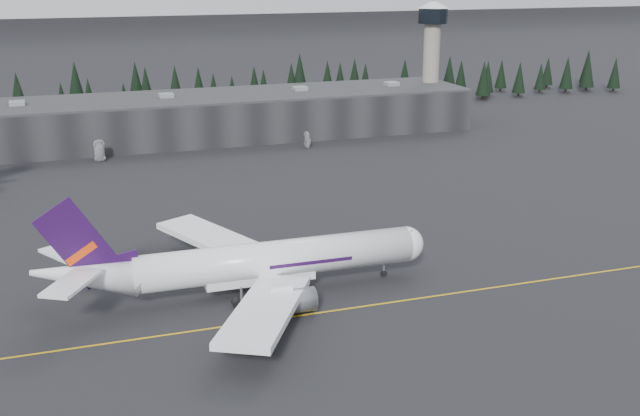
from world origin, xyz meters
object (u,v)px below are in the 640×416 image
object	(u,v)px
terminal	(202,117)
gse_vehicle_b	(308,145)
control_tower	(432,48)
gse_vehicle_a	(100,158)
jet_main	(243,264)

from	to	relation	value
terminal	gse_vehicle_b	xyz separation A→B (m)	(25.17, -21.99, -5.51)
terminal	control_tower	distance (m)	76.98
control_tower	gse_vehicle_a	distance (m)	110.55
jet_main	terminal	bearing A→B (deg)	82.60
gse_vehicle_a	gse_vehicle_b	bearing A→B (deg)	-10.33
gse_vehicle_a	gse_vehicle_b	distance (m)	56.04
control_tower	gse_vehicle_a	bearing A→B (deg)	-167.94
terminal	gse_vehicle_b	bearing A→B (deg)	-41.14
jet_main	gse_vehicle_b	size ratio (longest dim) A/B	13.33
terminal	gse_vehicle_b	size ratio (longest dim) A/B	34.69
jet_main	gse_vehicle_b	world-z (taller)	jet_main
control_tower	gse_vehicle_a	xyz separation A→B (m)	(-105.83, -22.62, -22.60)
terminal	jet_main	xyz separation A→B (m)	(-16.60, -116.63, -1.20)
control_tower	gse_vehicle_b	bearing A→B (deg)	-153.37
terminal	jet_main	size ratio (longest dim) A/B	2.60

